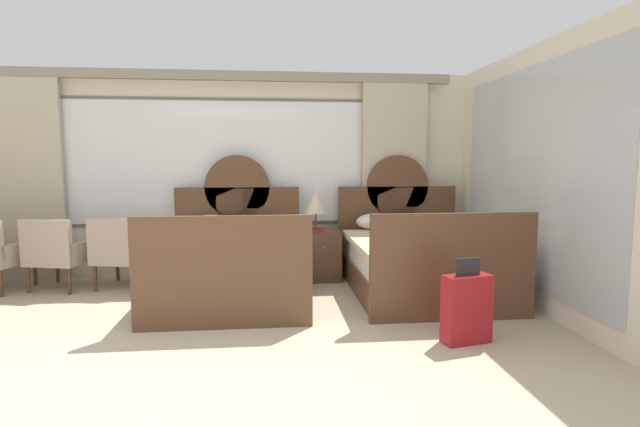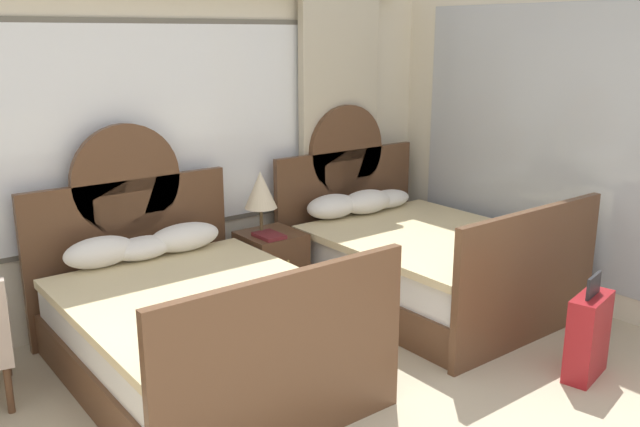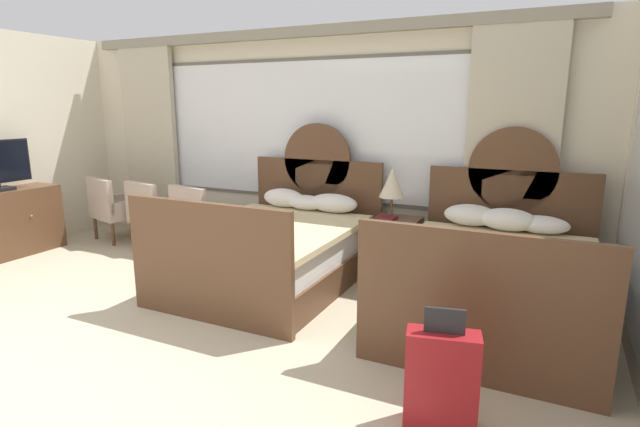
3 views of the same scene
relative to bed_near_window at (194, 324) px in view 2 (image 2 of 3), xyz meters
The scene contains 8 objects.
wall_back_window 1.58m from the bed_near_window, 102.64° to the left, with size 6.76×0.22×2.70m.
wall_right_mirror 3.43m from the bed_near_window, 16.25° to the right, with size 0.08×4.21×2.70m.
bed_near_window is the anchor object (origin of this frame).
bed_near_mirror 2.15m from the bed_near_window, ahead, with size 1.61×2.14×1.60m.
nightstand_between_beds 1.27m from the bed_near_window, 32.20° to the left, with size 0.47×0.50×0.64m.
table_lamp_on_nightstand 1.39m from the bed_near_window, 35.19° to the left, with size 0.27×0.27×0.53m.
book_on_nightstand 1.19m from the bed_near_window, 30.26° to the left, with size 0.18×0.26×0.03m.
suitcase_on_floor 2.63m from the bed_near_window, 38.57° to the right, with size 0.43×0.26×0.72m.
Camera 2 is at (-1.62, -1.35, 2.24)m, focal length 37.85 mm.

